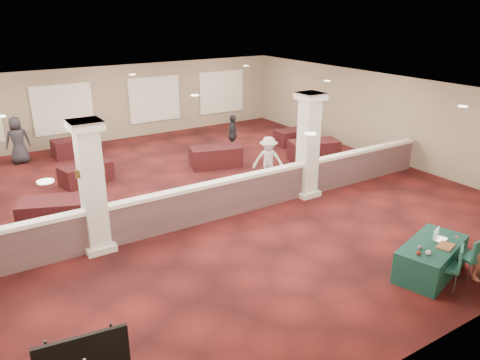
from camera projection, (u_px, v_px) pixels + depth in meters
ground at (198, 199)px, 14.34m from camera, size 16.00×16.00×0.00m
wall_back at (111, 104)px, 20.10m from camera, size 16.00×0.04×3.20m
wall_front at (428, 271)px, 7.46m from camera, size 16.00×0.04×3.20m
wall_right at (384, 116)px, 17.80m from camera, size 0.04×16.00×3.20m
ceiling at (195, 95)px, 13.22m from camera, size 16.00×16.00×0.02m
partition_wall at (223, 198)px, 12.96m from camera, size 15.60×0.28×1.10m
column_left at (92, 187)px, 10.82m from camera, size 0.72×0.72×3.20m
column_right at (308, 145)px, 14.09m from camera, size 0.72×0.72×3.20m
sconce_left at (78, 174)px, 10.55m from camera, size 0.12×0.12×0.18m
sconce_right at (102, 170)px, 10.84m from camera, size 0.12×0.12×0.18m
near_table at (431, 259)px, 10.25m from camera, size 2.08×1.44×0.73m
conf_chair_main at (473, 254)px, 10.01m from camera, size 0.51×0.52×0.97m
conf_chair_side at (453, 263)px, 9.67m from camera, size 0.66×0.66×0.97m
far_table_front_left at (58, 213)px, 12.42m from camera, size 2.15×1.61×0.78m
far_table_front_center at (216, 157)px, 17.14m from camera, size 2.00×1.34×0.74m
far_table_front_right at (314, 150)px, 17.85m from camera, size 2.04×1.42×0.75m
far_table_back_left at (86, 174)px, 15.50m from camera, size 1.78×1.19×0.66m
far_table_back_center at (76, 147)px, 18.35m from camera, size 1.75×0.94×0.70m
far_table_back_right at (293, 137)px, 19.89m from camera, size 1.60×0.82×0.65m
attendee_b at (268, 160)px, 15.38m from camera, size 1.10×0.96×1.58m
attendee_c at (233, 135)px, 18.35m from camera, size 0.87×1.03×1.60m
attendee_d at (18, 140)px, 17.30m from camera, size 0.88×0.49×1.77m
laptop_base at (440, 239)px, 10.30m from camera, size 0.38×0.31×0.02m
laptop_screen at (436, 233)px, 10.33m from camera, size 0.32×0.10×0.22m
screen_glow at (436, 234)px, 10.33m from camera, size 0.29×0.09×0.19m
knitting at (446, 246)px, 10.00m from camera, size 0.47×0.40×0.03m
yarn_cream at (428, 253)px, 9.66m from camera, size 0.11×0.11×0.11m
yarn_red at (419, 253)px, 9.65m from camera, size 0.10×0.10×0.10m
yarn_grey at (420, 247)px, 9.87m from camera, size 0.10×0.10×0.10m
scissors at (456, 237)px, 10.41m from camera, size 0.12×0.06×0.01m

